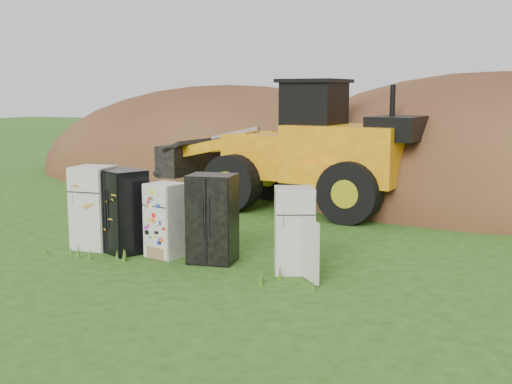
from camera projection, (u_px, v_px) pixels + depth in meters
ground at (191, 259)px, 13.43m from camera, size 120.00×120.00×0.00m
fridge_leftmost at (94, 208)px, 14.27m from camera, size 0.90×0.87×1.85m
fridge_black_side at (124, 211)px, 13.93m from camera, size 1.18×1.08×1.82m
fridge_sticker at (166, 220)px, 13.58m from camera, size 0.82×0.78×1.58m
fridge_dark_mid at (213, 219)px, 13.12m from camera, size 1.05×0.91×1.82m
fridge_open_door at (294, 230)px, 12.41m from camera, size 0.97×0.95×1.66m
wheel_loader at (284, 144)px, 19.15m from camera, size 8.22×3.98×3.84m
dirt_mound_right at (496, 197)px, 21.45m from camera, size 16.76×12.29×8.30m
dirt_mound_left at (228, 171)px, 28.36m from camera, size 17.34×13.00×7.57m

